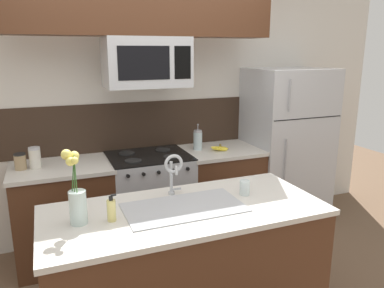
{
  "coord_description": "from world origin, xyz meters",
  "views": [
    {
      "loc": [
        -0.89,
        -2.43,
        1.89
      ],
      "look_at": [
        0.19,
        0.27,
        1.16
      ],
      "focal_mm": 35.0,
      "sensor_mm": 36.0,
      "label": 1
    }
  ],
  "objects_px": {
    "banana_bunch": "(220,148)",
    "dish_soap_bottle": "(111,210)",
    "storage_jar_medium": "(35,158)",
    "sink_faucet": "(173,169)",
    "refrigerator": "(285,146)",
    "french_press": "(198,140)",
    "flower_vase": "(77,199)",
    "drinking_glass": "(245,188)",
    "stove_range": "(150,200)",
    "microwave": "(147,62)",
    "storage_jar_tall": "(20,162)"
  },
  "relations": [
    {
      "from": "french_press",
      "to": "dish_soap_bottle",
      "type": "distance_m",
      "value": 1.73
    },
    {
      "from": "flower_vase",
      "to": "microwave",
      "type": "bearing_deg",
      "value": 57.72
    },
    {
      "from": "french_press",
      "to": "sink_faucet",
      "type": "distance_m",
      "value": 1.28
    },
    {
      "from": "refrigerator",
      "to": "sink_faucet",
      "type": "distance_m",
      "value": 2.0
    },
    {
      "from": "refrigerator",
      "to": "sink_faucet",
      "type": "xyz_separation_m",
      "value": [
        -1.67,
        -1.06,
        0.25
      ]
    },
    {
      "from": "sink_faucet",
      "to": "french_press",
      "type": "bearing_deg",
      "value": 59.72
    },
    {
      "from": "storage_jar_medium",
      "to": "sink_faucet",
      "type": "height_order",
      "value": "sink_faucet"
    },
    {
      "from": "banana_bunch",
      "to": "dish_soap_bottle",
      "type": "height_order",
      "value": "dish_soap_bottle"
    },
    {
      "from": "banana_bunch",
      "to": "flower_vase",
      "type": "bearing_deg",
      "value": -141.95
    },
    {
      "from": "stove_range",
      "to": "dish_soap_bottle",
      "type": "bearing_deg",
      "value": -114.41
    },
    {
      "from": "stove_range",
      "to": "dish_soap_bottle",
      "type": "height_order",
      "value": "dish_soap_bottle"
    },
    {
      "from": "flower_vase",
      "to": "drinking_glass",
      "type": "bearing_deg",
      "value": 1.59
    },
    {
      "from": "storage_jar_tall",
      "to": "flower_vase",
      "type": "height_order",
      "value": "flower_vase"
    },
    {
      "from": "banana_bunch",
      "to": "french_press",
      "type": "height_order",
      "value": "french_press"
    },
    {
      "from": "refrigerator",
      "to": "sink_faucet",
      "type": "height_order",
      "value": "refrigerator"
    },
    {
      "from": "storage_jar_medium",
      "to": "drinking_glass",
      "type": "distance_m",
      "value": 1.82
    },
    {
      "from": "microwave",
      "to": "sink_faucet",
      "type": "relative_size",
      "value": 2.43
    },
    {
      "from": "french_press",
      "to": "stove_range",
      "type": "bearing_deg",
      "value": -173.56
    },
    {
      "from": "storage_jar_tall",
      "to": "stove_range",
      "type": "bearing_deg",
      "value": -0.66
    },
    {
      "from": "microwave",
      "to": "storage_jar_medium",
      "type": "distance_m",
      "value": 1.27
    },
    {
      "from": "banana_bunch",
      "to": "stove_range",
      "type": "bearing_deg",
      "value": 175.29
    },
    {
      "from": "stove_range",
      "to": "drinking_glass",
      "type": "height_order",
      "value": "drinking_glass"
    },
    {
      "from": "dish_soap_bottle",
      "to": "flower_vase",
      "type": "height_order",
      "value": "flower_vase"
    },
    {
      "from": "banana_bunch",
      "to": "drinking_glass",
      "type": "bearing_deg",
      "value": -107.94
    },
    {
      "from": "dish_soap_bottle",
      "to": "banana_bunch",
      "type": "bearing_deg",
      "value": 42.77
    },
    {
      "from": "storage_jar_medium",
      "to": "banana_bunch",
      "type": "xyz_separation_m",
      "value": [
        1.72,
        -0.07,
        -0.07
      ]
    },
    {
      "from": "microwave",
      "to": "french_press",
      "type": "bearing_deg",
      "value": 8.66
    },
    {
      "from": "storage_jar_medium",
      "to": "sink_faucet",
      "type": "xyz_separation_m",
      "value": [
        0.89,
        -1.05,
        0.11
      ]
    },
    {
      "from": "stove_range",
      "to": "drinking_glass",
      "type": "bearing_deg",
      "value": -73.18
    },
    {
      "from": "storage_jar_tall",
      "to": "storage_jar_medium",
      "type": "bearing_deg",
      "value": -0.38
    },
    {
      "from": "storage_jar_medium",
      "to": "sink_faucet",
      "type": "distance_m",
      "value": 1.38
    },
    {
      "from": "banana_bunch",
      "to": "french_press",
      "type": "xyz_separation_m",
      "value": [
        -0.2,
        0.12,
        0.08
      ]
    },
    {
      "from": "storage_jar_tall",
      "to": "french_press",
      "type": "height_order",
      "value": "french_press"
    },
    {
      "from": "drinking_glass",
      "to": "flower_vase",
      "type": "distance_m",
      "value": 1.13
    },
    {
      "from": "french_press",
      "to": "flower_vase",
      "type": "relative_size",
      "value": 0.6
    },
    {
      "from": "dish_soap_bottle",
      "to": "drinking_glass",
      "type": "relative_size",
      "value": 1.59
    },
    {
      "from": "storage_jar_medium",
      "to": "french_press",
      "type": "height_order",
      "value": "french_press"
    },
    {
      "from": "stove_range",
      "to": "sink_faucet",
      "type": "height_order",
      "value": "sink_faucet"
    },
    {
      "from": "refrigerator",
      "to": "sink_faucet",
      "type": "bearing_deg",
      "value": -147.63
    },
    {
      "from": "stove_range",
      "to": "microwave",
      "type": "height_order",
      "value": "microwave"
    },
    {
      "from": "storage_jar_tall",
      "to": "french_press",
      "type": "distance_m",
      "value": 1.65
    },
    {
      "from": "sink_faucet",
      "to": "drinking_glass",
      "type": "distance_m",
      "value": 0.52
    },
    {
      "from": "dish_soap_bottle",
      "to": "drinking_glass",
      "type": "distance_m",
      "value": 0.94
    },
    {
      "from": "storage_jar_tall",
      "to": "flower_vase",
      "type": "bearing_deg",
      "value": -74.11
    },
    {
      "from": "refrigerator",
      "to": "flower_vase",
      "type": "xyz_separation_m",
      "value": [
        -2.32,
        -1.24,
        0.2
      ]
    },
    {
      "from": "stove_range",
      "to": "flower_vase",
      "type": "distance_m",
      "value": 1.56
    },
    {
      "from": "sink_faucet",
      "to": "drinking_glass",
      "type": "xyz_separation_m",
      "value": [
        0.47,
        -0.15,
        -0.15
      ]
    },
    {
      "from": "flower_vase",
      "to": "refrigerator",
      "type": "bearing_deg",
      "value": 28.18
    },
    {
      "from": "drinking_glass",
      "to": "sink_faucet",
      "type": "bearing_deg",
      "value": 162.1
    },
    {
      "from": "stove_range",
      "to": "french_press",
      "type": "distance_m",
      "value": 0.77
    }
  ]
}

